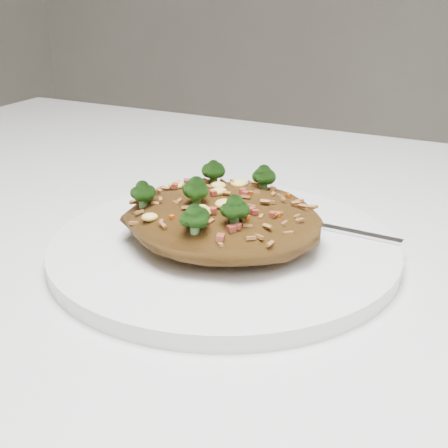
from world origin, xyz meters
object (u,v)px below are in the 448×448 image
at_px(dining_table, 236,311).
at_px(fork, 320,226).
at_px(fried_rice, 223,211).
at_px(plate, 224,248).

distance_m(dining_table, fork, 0.13).
bearing_deg(dining_table, fried_rice, -75.42).
bearing_deg(plate, fork, 44.42).
xyz_separation_m(dining_table, plate, (0.02, -0.06, 0.10)).
xyz_separation_m(dining_table, fork, (0.08, 0.00, 0.11)).
xyz_separation_m(dining_table, fried_rice, (0.02, -0.06, 0.13)).
bearing_deg(fried_rice, fork, 44.38).
height_order(dining_table, plate, plate).
relative_size(plate, fork, 1.81).
xyz_separation_m(plate, fork, (0.06, 0.06, 0.01)).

